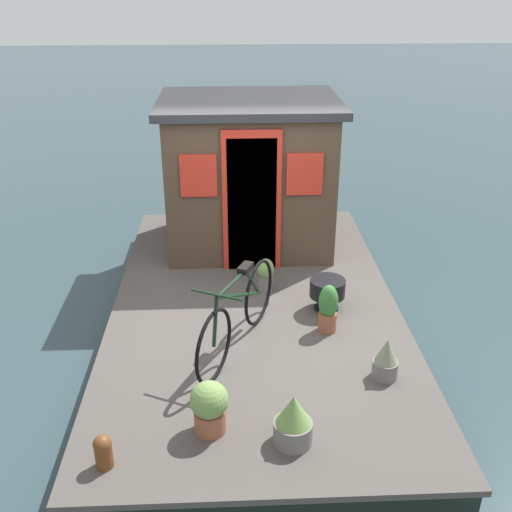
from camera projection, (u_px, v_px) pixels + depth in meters
ground_plane at (255, 332)px, 7.06m from camera, size 60.00×60.00×0.00m
houseboat_deck at (255, 318)px, 6.97m from camera, size 5.66×3.25×0.39m
houseboat_cabin at (249, 173)px, 8.00m from camera, size 1.82×2.32×1.99m
bicycle at (238, 314)px, 5.91m from camera, size 1.66×0.82×0.86m
potted_plant_fern at (266, 274)px, 7.06m from camera, size 0.20×0.20×0.42m
potted_plant_sage at (293, 421)px, 4.77m from camera, size 0.32×0.32×0.46m
potted_plant_thyme at (328, 308)px, 6.26m from camera, size 0.20×0.20×0.54m
potted_plant_mint at (209, 406)px, 4.89m from camera, size 0.32×0.32×0.47m
potted_plant_lavender at (386, 360)px, 5.55m from camera, size 0.24×0.24×0.42m
charcoal_grill at (327, 289)px, 6.67m from camera, size 0.40×0.40×0.37m
mooring_bollard at (103, 450)px, 4.57m from camera, size 0.15×0.15×0.29m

